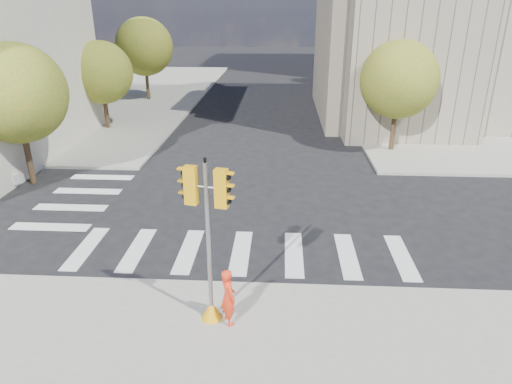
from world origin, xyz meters
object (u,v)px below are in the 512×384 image
lamp_near (393,61)px  traffic_signal (209,256)px  photographer (228,297)px  lamp_far (359,44)px

lamp_near → traffic_signal: 21.64m
lamp_near → traffic_signal: lamp_near is taller
traffic_signal → photographer: 1.19m
lamp_far → photographer: bearing=-103.4°
lamp_near → photographer: (-8.08, -19.87, -3.64)m
traffic_signal → photographer: (0.47, -0.15, -1.09)m
lamp_near → traffic_signal: (-8.54, -19.72, -2.55)m
lamp_near → lamp_far: size_ratio=1.00×
photographer → lamp_far: bearing=-43.3°
traffic_signal → photographer: traffic_signal is taller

